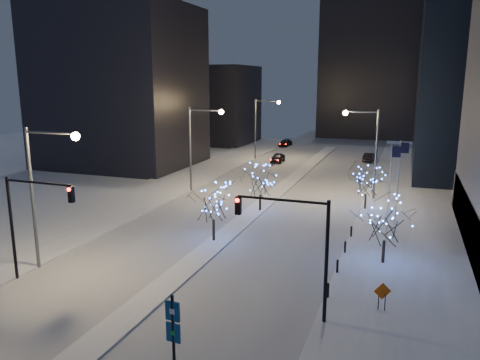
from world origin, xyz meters
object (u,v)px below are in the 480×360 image
at_px(street_lamp_w_mid, 198,138).
at_px(traffic_signal_west, 29,213).
at_px(street_lamp_w_near, 43,180).
at_px(wayfinding_sign, 173,328).
at_px(street_lamp_east, 368,142).
at_px(car_mid, 370,157).
at_px(street_lamp_w_far, 261,121).
at_px(car_far, 285,143).
at_px(car_near, 278,158).
at_px(holiday_tree_median_far, 260,182).
at_px(holiday_tree_plaza_far, 367,180).
at_px(construction_sign, 382,294).
at_px(holiday_tree_plaza_near, 386,220).
at_px(traffic_signal_east, 298,238).
at_px(holiday_tree_median_near, 213,203).

height_order(street_lamp_w_mid, traffic_signal_west, street_lamp_w_mid).
distance_m(street_lamp_w_near, wayfinding_sign, 16.57).
height_order(street_lamp_east, car_mid, street_lamp_east).
bearing_deg(street_lamp_w_far, car_far, 90.21).
bearing_deg(traffic_signal_west, car_near, 86.63).
bearing_deg(car_far, car_mid, -31.66).
height_order(street_lamp_w_far, holiday_tree_median_far, street_lamp_w_far).
xyz_separation_m(street_lamp_east, holiday_tree_plaza_far, (0.42, -4.61, -3.33)).
bearing_deg(holiday_tree_median_far, construction_sign, -54.17).
height_order(holiday_tree_median_far, holiday_tree_plaza_near, holiday_tree_plaza_near).
xyz_separation_m(traffic_signal_west, car_mid, (16.96, 55.93, -4.05)).
xyz_separation_m(street_lamp_w_far, car_mid, (17.45, 3.92, -5.79)).
distance_m(street_lamp_w_near, holiday_tree_median_far, 21.69).
height_order(street_lamp_w_near, car_mid, street_lamp_w_near).
bearing_deg(car_far, traffic_signal_east, -70.81).
distance_m(holiday_tree_plaza_near, construction_sign, 7.84).
bearing_deg(street_lamp_w_far, traffic_signal_east, -70.68).
height_order(street_lamp_w_near, construction_sign, street_lamp_w_near).
height_order(street_lamp_east, car_far, street_lamp_east).
bearing_deg(holiday_tree_plaza_far, street_lamp_east, 95.16).
bearing_deg(street_lamp_w_far, street_lamp_east, -49.15).
distance_m(street_lamp_east, holiday_tree_median_far, 13.41).
relative_size(street_lamp_w_near, wayfinding_sign, 2.51).
bearing_deg(car_mid, traffic_signal_east, 98.91).
relative_size(street_lamp_east, traffic_signal_east, 1.43).
height_order(traffic_signal_west, traffic_signal_east, same).
xyz_separation_m(street_lamp_w_near, car_mid, (17.45, 53.92, -5.79)).
xyz_separation_m(street_lamp_east, holiday_tree_median_far, (-9.58, -8.77, -3.33)).
relative_size(street_lamp_w_near, construction_sign, 5.96).
bearing_deg(holiday_tree_median_far, car_far, 101.33).
xyz_separation_m(holiday_tree_median_near, wayfinding_sign, (5.37, -17.21, -0.83)).
xyz_separation_m(street_lamp_w_near, wayfinding_sign, (13.94, -8.00, -4.05)).
bearing_deg(car_far, street_lamp_w_far, -85.44).
height_order(traffic_signal_east, construction_sign, traffic_signal_east).
bearing_deg(street_lamp_w_near, street_lamp_east, 55.81).
xyz_separation_m(holiday_tree_median_far, holiday_tree_plaza_far, (10.00, 4.15, 0.00)).
distance_m(street_lamp_w_near, holiday_tree_plaza_far, 30.60).
bearing_deg(street_lamp_east, holiday_tree_plaza_near, -81.16).
xyz_separation_m(car_mid, construction_sign, (4.86, -52.53, 0.45)).
relative_size(traffic_signal_west, car_mid, 1.63).
distance_m(street_lamp_w_mid, holiday_tree_plaza_near, 27.42).
height_order(street_lamp_w_mid, construction_sign, street_lamp_w_mid).
distance_m(street_lamp_east, holiday_tree_plaza_near, 19.56).
bearing_deg(car_near, street_lamp_east, -52.99).
bearing_deg(traffic_signal_east, street_lamp_w_far, 109.32).
relative_size(traffic_signal_east, holiday_tree_plaza_near, 1.36).
distance_m(car_far, wayfinding_sign, 75.97).
bearing_deg(traffic_signal_west, street_lamp_east, 58.31).
height_order(traffic_signal_west, holiday_tree_median_near, traffic_signal_west).
bearing_deg(construction_sign, holiday_tree_plaza_far, 76.67).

